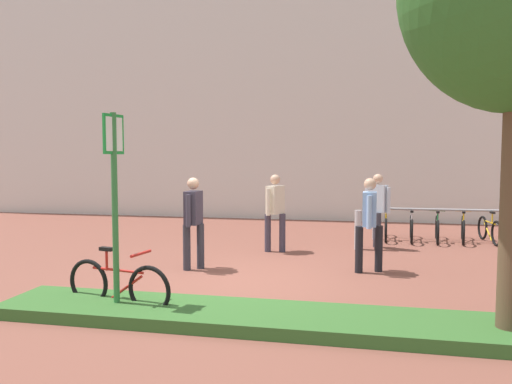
{
  "coord_description": "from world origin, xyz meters",
  "views": [
    {
      "loc": [
        1.97,
        -7.74,
        2.07
      ],
      "look_at": [
        0.04,
        1.82,
        1.38
      ],
      "focal_mm": 33.38,
      "sensor_mm": 36.0,
      "label": 1
    }
  ],
  "objects_px": {
    "bike_rack_cluster": "(450,228)",
    "person_suited_navy": "(193,217)",
    "person_casual_tan": "(369,219)",
    "parking_sign_post": "(114,184)",
    "bike_at_sign": "(118,285)",
    "person_shirt_white": "(377,206)",
    "bollard_steel": "(358,230)",
    "person_shirt_blue": "(275,208)"
  },
  "relations": [
    {
      "from": "parking_sign_post",
      "to": "person_casual_tan",
      "type": "bearing_deg",
      "value": 42.3
    },
    {
      "from": "parking_sign_post",
      "to": "bike_rack_cluster",
      "type": "relative_size",
      "value": 0.71
    },
    {
      "from": "bike_at_sign",
      "to": "bike_rack_cluster",
      "type": "relative_size",
      "value": 0.44
    },
    {
      "from": "parking_sign_post",
      "to": "person_suited_navy",
      "type": "distance_m",
      "value": 2.76
    },
    {
      "from": "person_shirt_white",
      "to": "person_suited_navy",
      "type": "bearing_deg",
      "value": -141.09
    },
    {
      "from": "person_casual_tan",
      "to": "person_suited_navy",
      "type": "relative_size",
      "value": 1.0
    },
    {
      "from": "bollard_steel",
      "to": "person_shirt_white",
      "type": "distance_m",
      "value": 0.71
    },
    {
      "from": "parking_sign_post",
      "to": "person_shirt_white",
      "type": "bearing_deg",
      "value": 56.3
    },
    {
      "from": "bike_at_sign",
      "to": "person_casual_tan",
      "type": "relative_size",
      "value": 0.97
    },
    {
      "from": "person_casual_tan",
      "to": "bollard_steel",
      "type": "bearing_deg",
      "value": 94.43
    },
    {
      "from": "parking_sign_post",
      "to": "person_shirt_white",
      "type": "distance_m",
      "value": 6.59
    },
    {
      "from": "person_shirt_white",
      "to": "person_shirt_blue",
      "type": "height_order",
      "value": "same"
    },
    {
      "from": "bollard_steel",
      "to": "person_casual_tan",
      "type": "bearing_deg",
      "value": -85.57
    },
    {
      "from": "bike_at_sign",
      "to": "bollard_steel",
      "type": "distance_m",
      "value": 6.05
    },
    {
      "from": "bike_rack_cluster",
      "to": "bollard_steel",
      "type": "xyz_separation_m",
      "value": [
        -2.26,
        -1.49,
        0.1
      ]
    },
    {
      "from": "person_shirt_blue",
      "to": "person_suited_navy",
      "type": "xyz_separation_m",
      "value": [
        -1.22,
        -1.97,
        0.0
      ]
    },
    {
      "from": "parking_sign_post",
      "to": "person_shirt_blue",
      "type": "distance_m",
      "value": 4.88
    },
    {
      "from": "bollard_steel",
      "to": "person_shirt_blue",
      "type": "height_order",
      "value": "person_shirt_blue"
    },
    {
      "from": "bike_at_sign",
      "to": "person_casual_tan",
      "type": "height_order",
      "value": "person_casual_tan"
    },
    {
      "from": "bike_rack_cluster",
      "to": "person_suited_navy",
      "type": "relative_size",
      "value": 2.19
    },
    {
      "from": "person_shirt_white",
      "to": "person_suited_navy",
      "type": "xyz_separation_m",
      "value": [
        -3.46,
        -2.8,
        0.0
      ]
    },
    {
      "from": "person_shirt_white",
      "to": "bike_rack_cluster",
      "type": "bearing_deg",
      "value": 35.2
    },
    {
      "from": "person_casual_tan",
      "to": "bike_rack_cluster",
      "type": "bearing_deg",
      "value": 60.36
    },
    {
      "from": "person_suited_navy",
      "to": "bike_at_sign",
      "type": "bearing_deg",
      "value": -95.4
    },
    {
      "from": "parking_sign_post",
      "to": "bike_at_sign",
      "type": "distance_m",
      "value": 1.4
    },
    {
      "from": "bike_rack_cluster",
      "to": "person_shirt_white",
      "type": "relative_size",
      "value": 2.19
    },
    {
      "from": "bollard_steel",
      "to": "person_shirt_blue",
      "type": "xyz_separation_m",
      "value": [
        -1.81,
        -0.63,
        0.53
      ]
    },
    {
      "from": "person_shirt_white",
      "to": "person_shirt_blue",
      "type": "bearing_deg",
      "value": -159.64
    },
    {
      "from": "parking_sign_post",
      "to": "person_suited_navy",
      "type": "xyz_separation_m",
      "value": [
        0.17,
        2.65,
        -0.75
      ]
    },
    {
      "from": "person_casual_tan",
      "to": "person_suited_navy",
      "type": "distance_m",
      "value": 3.23
    },
    {
      "from": "bollard_steel",
      "to": "person_shirt_white",
      "type": "height_order",
      "value": "person_shirt_white"
    },
    {
      "from": "person_shirt_white",
      "to": "person_suited_navy",
      "type": "distance_m",
      "value": 4.45
    },
    {
      "from": "bollard_steel",
      "to": "person_shirt_blue",
      "type": "relative_size",
      "value": 0.52
    },
    {
      "from": "bike_at_sign",
      "to": "person_shirt_blue",
      "type": "bearing_deg",
      "value": 71.86
    },
    {
      "from": "bike_at_sign",
      "to": "person_casual_tan",
      "type": "bearing_deg",
      "value": 40.16
    },
    {
      "from": "parking_sign_post",
      "to": "bike_rack_cluster",
      "type": "xyz_separation_m",
      "value": [
        5.46,
        6.74,
        -1.39
      ]
    },
    {
      "from": "parking_sign_post",
      "to": "bike_at_sign",
      "type": "xyz_separation_m",
      "value": [
        -0.07,
        0.17,
        -1.38
      ]
    },
    {
      "from": "parking_sign_post",
      "to": "bike_at_sign",
      "type": "relative_size",
      "value": 1.61
    },
    {
      "from": "person_shirt_white",
      "to": "person_suited_navy",
      "type": "height_order",
      "value": "same"
    },
    {
      "from": "person_suited_navy",
      "to": "person_shirt_blue",
      "type": "bearing_deg",
      "value": 58.1
    },
    {
      "from": "parking_sign_post",
      "to": "bike_rack_cluster",
      "type": "height_order",
      "value": "parking_sign_post"
    },
    {
      "from": "person_shirt_blue",
      "to": "bike_rack_cluster",
      "type": "bearing_deg",
      "value": 27.53
    }
  ]
}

